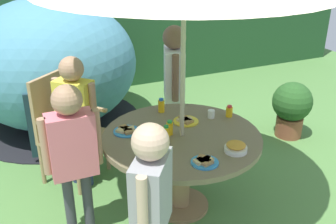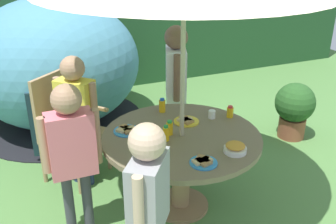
# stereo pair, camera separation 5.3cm
# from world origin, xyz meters

# --- Properties ---
(ground_plane) EXTENTS (10.00, 10.00, 0.02)m
(ground_plane) POSITION_xyz_m (0.00, 0.00, -0.01)
(ground_plane) COLOR #548442
(hedge_backdrop) EXTENTS (9.00, 0.70, 1.93)m
(hedge_backdrop) POSITION_xyz_m (0.00, 3.34, 0.97)
(hedge_backdrop) COLOR #234C28
(hedge_backdrop) RESTS_ON ground_plane
(garden_table) EXTENTS (1.28, 1.28, 0.70)m
(garden_table) POSITION_xyz_m (0.00, 0.00, 0.57)
(garden_table) COLOR #93704C
(garden_table) RESTS_ON ground_plane
(wooden_chair) EXTENTS (0.69, 0.68, 1.02)m
(wooden_chair) POSITION_xyz_m (-0.79, 0.91, 0.56)
(wooden_chair) COLOR tan
(wooden_chair) RESTS_ON ground_plane
(dome_tent) EXTENTS (2.31, 2.31, 1.54)m
(dome_tent) POSITION_xyz_m (-0.68, 2.14, 0.76)
(dome_tent) COLOR teal
(dome_tent) RESTS_ON ground_plane
(potted_plant) EXTENTS (0.45, 0.45, 0.66)m
(potted_plant) POSITION_xyz_m (1.73, 0.68, 0.37)
(potted_plant) COLOR brown
(potted_plant) RESTS_ON ground_plane
(child_in_white_shirt) EXTENTS (0.31, 0.44, 1.37)m
(child_in_white_shirt) POSITION_xyz_m (0.35, 0.92, 0.88)
(child_in_white_shirt) COLOR #3F3F47
(child_in_white_shirt) RESTS_ON ground_plane
(child_in_yellow_shirt) EXTENTS (0.36, 0.35, 1.25)m
(child_in_yellow_shirt) POSITION_xyz_m (-0.70, 0.70, 0.80)
(child_in_yellow_shirt) COLOR navy
(child_in_yellow_shirt) RESTS_ON ground_plane
(child_in_pink_shirt) EXTENTS (0.43, 0.21, 1.26)m
(child_in_pink_shirt) POSITION_xyz_m (-0.86, 0.01, 0.80)
(child_in_pink_shirt) COLOR #3F3F47
(child_in_pink_shirt) RESTS_ON ground_plane
(child_in_grey_shirt) EXTENTS (0.34, 0.37, 1.25)m
(child_in_grey_shirt) POSITION_xyz_m (-0.56, -0.75, 0.80)
(child_in_grey_shirt) COLOR navy
(child_in_grey_shirt) RESTS_ON ground_plane
(snack_bowl) EXTENTS (0.17, 0.17, 0.08)m
(snack_bowl) POSITION_xyz_m (0.25, -0.40, 0.74)
(snack_bowl) COLOR white
(snack_bowl) RESTS_ON garden_table
(plate_near_right) EXTENTS (0.22, 0.22, 0.03)m
(plate_near_right) POSITION_xyz_m (-0.39, 0.23, 0.71)
(plate_near_right) COLOR #338CD8
(plate_near_right) RESTS_ON garden_table
(plate_back_edge) EXTENTS (0.22, 0.22, 0.03)m
(plate_back_edge) POSITION_xyz_m (0.13, 0.20, 0.71)
(plate_back_edge) COLOR yellow
(plate_back_edge) RESTS_ON garden_table
(plate_front_edge) EXTENTS (0.20, 0.20, 0.03)m
(plate_front_edge) POSITION_xyz_m (-0.04, -0.44, 0.71)
(plate_front_edge) COLOR #338CD8
(plate_front_edge) RESTS_ON garden_table
(juice_bottle_near_left) EXTENTS (0.05, 0.05, 0.12)m
(juice_bottle_near_left) POSITION_xyz_m (-0.08, 0.05, 0.76)
(juice_bottle_near_left) COLOR yellow
(juice_bottle_near_left) RESTS_ON garden_table
(juice_bottle_far_left) EXTENTS (0.06, 0.06, 0.13)m
(juice_bottle_far_left) POSITION_xyz_m (0.03, 0.48, 0.76)
(juice_bottle_far_left) COLOR yellow
(juice_bottle_far_left) RESTS_ON garden_table
(juice_bottle_far_right) EXTENTS (0.06, 0.06, 0.11)m
(juice_bottle_far_right) POSITION_xyz_m (-0.27, -0.17, 0.75)
(juice_bottle_far_right) COLOR yellow
(juice_bottle_far_right) RESTS_ON garden_table
(juice_bottle_center_front) EXTENTS (0.06, 0.06, 0.10)m
(juice_bottle_center_front) POSITION_xyz_m (0.53, 0.15, 0.75)
(juice_bottle_center_front) COLOR yellow
(juice_bottle_center_front) RESTS_ON garden_table
(juice_bottle_center_back) EXTENTS (0.05, 0.05, 0.13)m
(juice_bottle_center_back) POSITION_xyz_m (-0.15, -0.03, 0.76)
(juice_bottle_center_back) COLOR yellow
(juice_bottle_center_back) RESTS_ON garden_table
(cup_near) EXTENTS (0.06, 0.06, 0.07)m
(cup_near) POSITION_xyz_m (0.38, 0.19, 0.74)
(cup_near) COLOR white
(cup_near) RESTS_ON garden_table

